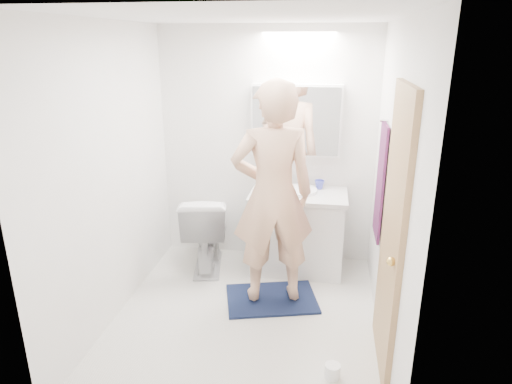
% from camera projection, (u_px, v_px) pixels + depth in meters
% --- Properties ---
extents(floor, '(2.50, 2.50, 0.00)m').
position_uv_depth(floor, '(246.00, 317.00, 3.84)').
color(floor, silver).
rests_on(floor, ground).
extents(ceiling, '(2.50, 2.50, 0.00)m').
position_uv_depth(ceiling, '(243.00, 16.00, 3.08)').
color(ceiling, white).
rests_on(ceiling, floor).
extents(wall_back, '(2.50, 0.00, 2.50)m').
position_uv_depth(wall_back, '(267.00, 147.00, 4.63)').
color(wall_back, white).
rests_on(wall_back, floor).
extents(wall_front, '(2.50, 0.00, 2.50)m').
position_uv_depth(wall_front, '(199.00, 256.00, 2.29)').
color(wall_front, white).
rests_on(wall_front, floor).
extents(wall_left, '(0.00, 2.50, 2.50)m').
position_uv_depth(wall_left, '(110.00, 177.00, 3.63)').
color(wall_left, white).
rests_on(wall_left, floor).
extents(wall_right, '(0.00, 2.50, 2.50)m').
position_uv_depth(wall_right, '(392.00, 191.00, 3.29)').
color(wall_right, white).
rests_on(wall_right, floor).
extents(vanity_cabinet, '(0.90, 0.55, 0.78)m').
position_uv_depth(vanity_cabinet, '(297.00, 233.00, 4.57)').
color(vanity_cabinet, silver).
rests_on(vanity_cabinet, floor).
extents(countertop, '(0.95, 0.58, 0.04)m').
position_uv_depth(countertop, '(299.00, 195.00, 4.44)').
color(countertop, silver).
rests_on(countertop, vanity_cabinet).
extents(sink_basin, '(0.36, 0.36, 0.03)m').
position_uv_depth(sink_basin, '(299.00, 190.00, 4.45)').
color(sink_basin, white).
rests_on(sink_basin, countertop).
extents(faucet, '(0.02, 0.02, 0.16)m').
position_uv_depth(faucet, '(300.00, 179.00, 4.61)').
color(faucet, silver).
rests_on(faucet, countertop).
extents(medicine_cabinet, '(0.88, 0.14, 0.70)m').
position_uv_depth(medicine_cabinet, '(296.00, 120.00, 4.42)').
color(medicine_cabinet, white).
rests_on(medicine_cabinet, wall_back).
extents(mirror_panel, '(0.84, 0.01, 0.66)m').
position_uv_depth(mirror_panel, '(296.00, 122.00, 4.35)').
color(mirror_panel, silver).
rests_on(mirror_panel, medicine_cabinet).
extents(toilet, '(0.59, 0.86, 0.81)m').
position_uv_depth(toilet, '(206.00, 230.00, 4.60)').
color(toilet, silver).
rests_on(toilet, floor).
extents(bath_rug, '(0.92, 0.74, 0.02)m').
position_uv_depth(bath_rug, '(272.00, 299.00, 4.10)').
color(bath_rug, '#121D3A').
rests_on(bath_rug, floor).
extents(person, '(0.80, 0.63, 1.93)m').
position_uv_depth(person, '(273.00, 195.00, 3.78)').
color(person, tan).
rests_on(person, bath_rug).
extents(door, '(0.04, 0.80, 2.00)m').
position_uv_depth(door, '(392.00, 235.00, 3.03)').
color(door, '#A57C52').
rests_on(door, wall_right).
extents(door_knob, '(0.06, 0.06, 0.06)m').
position_uv_depth(door_knob, '(391.00, 262.00, 2.78)').
color(door_knob, gold).
rests_on(door_knob, door).
extents(towel, '(0.02, 0.42, 1.00)m').
position_uv_depth(towel, '(380.00, 182.00, 3.84)').
color(towel, '#111C37').
rests_on(towel, wall_right).
extents(towel_hook, '(0.07, 0.02, 0.02)m').
position_uv_depth(towel_hook, '(384.00, 121.00, 3.68)').
color(towel_hook, silver).
rests_on(towel_hook, wall_right).
extents(soap_bottle_a, '(0.10, 0.10, 0.23)m').
position_uv_depth(soap_bottle_a, '(276.00, 176.00, 4.57)').
color(soap_bottle_a, '#D2C388').
rests_on(soap_bottle_a, countertop).
extents(soap_bottle_b, '(0.12, 0.12, 0.19)m').
position_uv_depth(soap_bottle_b, '(280.00, 178.00, 4.60)').
color(soap_bottle_b, '#5680B9').
rests_on(soap_bottle_b, countertop).
extents(toothbrush_cup, '(0.11, 0.11, 0.09)m').
position_uv_depth(toothbrush_cup, '(319.00, 185.00, 4.54)').
color(toothbrush_cup, '#414BC3').
rests_on(toothbrush_cup, countertop).
extents(toilet_paper_roll, '(0.11, 0.11, 0.10)m').
position_uv_depth(toilet_paper_roll, '(332.00, 371.00, 3.15)').
color(toilet_paper_roll, white).
rests_on(toilet_paper_roll, floor).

